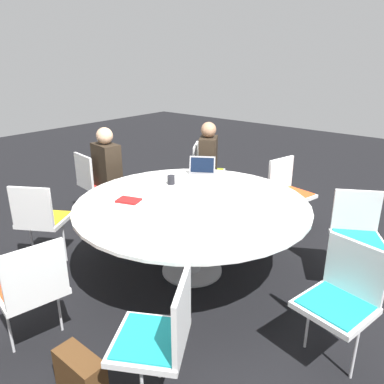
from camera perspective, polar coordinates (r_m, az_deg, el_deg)
ground_plane at (r=3.83m, az=-0.00°, el=-11.91°), size 16.00×16.00×0.00m
conference_table at (r=3.53m, az=-0.00°, el=-2.87°), size 2.18×2.18×0.74m
chair_0 at (r=5.27m, az=1.96°, el=3.59°), size 0.59×0.60×0.88m
chair_1 at (r=4.96m, az=-14.68°, el=1.84°), size 0.50×0.48×0.88m
chair_2 at (r=4.01m, az=-22.10°, el=-3.41°), size 0.59×0.59×0.88m
chair_3 at (r=2.90m, az=-23.21°, el=-12.86°), size 0.49×0.51×0.88m
chair_4 at (r=2.31m, az=-4.82°, el=-20.59°), size 0.58×0.59×0.88m
chair_5 at (r=2.78m, az=21.85°, el=-14.28°), size 0.52×0.50×0.88m
chair_6 at (r=3.73m, az=23.89°, el=-5.44°), size 0.59×0.58×0.88m
chair_7 at (r=4.63m, az=14.42°, el=0.57°), size 0.51×0.52×0.88m
person_0 at (r=4.98m, az=2.65°, el=4.87°), size 0.38×0.42×1.23m
person_1 at (r=4.74m, az=-12.64°, el=3.57°), size 0.39×0.30×1.23m
laptop at (r=4.22m, az=1.47°, el=3.08°), size 0.38×0.37×0.21m
spiral_notebook at (r=3.56m, az=-9.64°, el=-1.27°), size 0.25×0.21×0.02m
coffee_cup at (r=3.97m, az=-3.21°, el=1.87°), size 0.08×0.08×0.10m
handbag at (r=2.72m, az=-16.63°, el=-25.06°), size 0.36×0.16×0.28m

